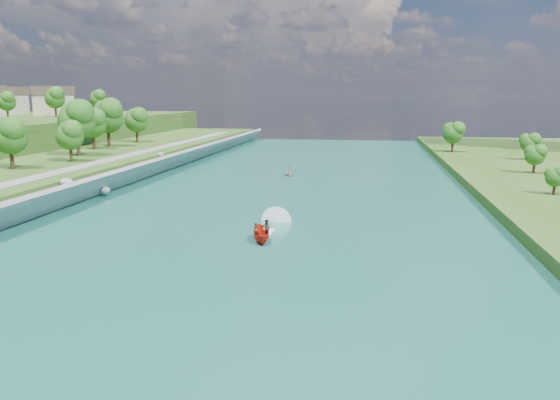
# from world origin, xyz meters

# --- Properties ---
(ground) EXTENTS (260.00, 260.00, 0.00)m
(ground) POSITION_xyz_m (0.00, 0.00, 0.00)
(ground) COLOR #2D5119
(ground) RESTS_ON ground
(river_water) EXTENTS (55.00, 240.00, 0.10)m
(river_water) POSITION_xyz_m (0.00, 20.00, 0.05)
(river_water) COLOR #175B4D
(river_water) RESTS_ON ground
(ridge_west) EXTENTS (60.00, 120.00, 9.00)m
(ridge_west) POSITION_xyz_m (-82.50, 95.00, 4.50)
(ridge_west) COLOR #2D5119
(ridge_west) RESTS_ON ground
(riprap_bank) EXTENTS (4.24, 236.00, 4.51)m
(riprap_bank) POSITION_xyz_m (-25.86, 19.00, 1.81)
(riprap_bank) COLOR slate
(riprap_bank) RESTS_ON ground
(riverside_path) EXTENTS (3.00, 200.00, 0.10)m
(riverside_path) POSITION_xyz_m (-32.50, 20.00, 3.55)
(riverside_path) COLOR gray
(riverside_path) RESTS_ON berm_west
(ridge_houses) EXTENTS (29.50, 29.50, 8.40)m
(ridge_houses) POSITION_xyz_m (-88.67, 100.00, 13.31)
(ridge_houses) COLOR beige
(ridge_houses) RESTS_ON ridge_west
(trees_ridge) EXTENTS (14.10, 69.82, 10.82)m
(trees_ridge) POSITION_xyz_m (-75.86, 93.71, 13.61)
(trees_ridge) COLOR #1E5316
(trees_ridge) RESTS_ON ridge_west
(motorboat) EXTENTS (3.60, 18.97, 2.16)m
(motorboat) POSITION_xyz_m (2.00, 8.71, 0.79)
(motorboat) COLOR red
(motorboat) RESTS_ON river_water
(raft) EXTENTS (3.37, 3.71, 1.66)m
(raft) POSITION_xyz_m (-2.04, 53.35, 0.48)
(raft) COLOR #989BA0
(raft) RESTS_ON river_water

